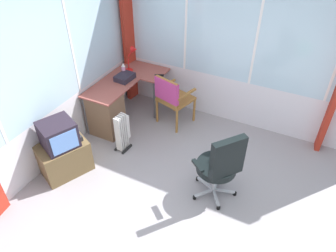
# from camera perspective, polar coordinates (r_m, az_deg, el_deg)

# --- Properties ---
(ground) EXTENTS (5.05, 5.39, 0.06)m
(ground) POSITION_cam_1_polar(r_m,az_deg,el_deg) (4.13, 4.88, -15.11)
(ground) COLOR gray
(north_window_panel) EXTENTS (4.05, 0.07, 2.73)m
(north_window_panel) POSITION_cam_1_polar(r_m,az_deg,el_deg) (4.29, -22.82, 8.58)
(north_window_panel) COLOR silver
(north_window_panel) RESTS_ON ground
(east_window_panel) EXTENTS (0.07, 4.39, 2.73)m
(east_window_panel) POSITION_cam_1_polar(r_m,az_deg,el_deg) (4.87, 15.50, 13.63)
(east_window_panel) COLOR silver
(east_window_panel) RESTS_ON ground
(curtain_corner) EXTENTS (0.26, 0.10, 2.63)m
(curtain_corner) POSITION_cam_1_polar(r_m,az_deg,el_deg) (5.53, -7.17, 17.01)
(curtain_corner) COLOR #AA2B1D
(curtain_corner) RESTS_ON ground
(desk) EXTENTS (1.42, 0.83, 0.72)m
(desk) POSITION_cam_1_polar(r_m,az_deg,el_deg) (5.11, -10.66, 3.05)
(desk) COLOR #984C43
(desk) RESTS_ON ground
(desk_lamp) EXTENTS (0.22, 0.19, 0.42)m
(desk_lamp) POSITION_cam_1_polar(r_m,az_deg,el_deg) (5.36, -6.31, 12.70)
(desk_lamp) COLOR red
(desk_lamp) RESTS_ON desk
(tv_remote) EXTENTS (0.11, 0.15, 0.02)m
(tv_remote) POSITION_cam_1_polar(r_m,az_deg,el_deg) (5.25, -1.59, 9.11)
(tv_remote) COLOR black
(tv_remote) RESTS_ON desk
(spray_bottle) EXTENTS (0.06, 0.06, 0.22)m
(spray_bottle) POSITION_cam_1_polar(r_m,az_deg,el_deg) (5.28, -8.01, 10.04)
(spray_bottle) COLOR pink
(spray_bottle) RESTS_ON desk
(paper_tray) EXTENTS (0.31, 0.25, 0.09)m
(paper_tray) POSITION_cam_1_polar(r_m,az_deg,el_deg) (5.17, -7.79, 8.71)
(paper_tray) COLOR #26222E
(paper_tray) RESTS_ON desk
(wooden_armchair) EXTENTS (0.60, 0.59, 0.89)m
(wooden_armchair) POSITION_cam_1_polar(r_m,az_deg,el_deg) (5.03, 0.51, 5.53)
(wooden_armchair) COLOR #99652F
(wooden_armchair) RESTS_ON ground
(office_chair) EXTENTS (0.61, 0.60, 1.03)m
(office_chair) POSITION_cam_1_polar(r_m,az_deg,el_deg) (3.85, 9.49, -6.78)
(office_chair) COLOR #B7B7BF
(office_chair) RESTS_ON ground
(tv_on_stand) EXTENTS (0.76, 0.67, 0.83)m
(tv_on_stand) POSITION_cam_1_polar(r_m,az_deg,el_deg) (4.52, -18.40, -4.22)
(tv_on_stand) COLOR brown
(tv_on_stand) RESTS_ON ground
(space_heater) EXTENTS (0.27, 0.18, 0.61)m
(space_heater) POSITION_cam_1_polar(r_m,az_deg,el_deg) (4.74, -8.16, -1.00)
(space_heater) COLOR silver
(space_heater) RESTS_ON ground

